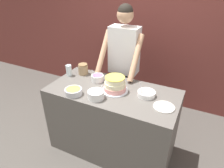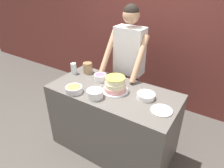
{
  "view_description": "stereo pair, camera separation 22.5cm",
  "coord_description": "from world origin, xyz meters",
  "px_view_note": "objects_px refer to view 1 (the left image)",
  "views": [
    {
      "loc": [
        0.88,
        -1.43,
        2.1
      ],
      "look_at": [
        0.01,
        0.34,
        1.01
      ],
      "focal_mm": 32.0,
      "sensor_mm": 36.0,
      "label": 1
    },
    {
      "loc": [
        1.07,
        -1.32,
        2.1
      ],
      "look_at": [
        0.01,
        0.34,
        1.01
      ],
      "focal_mm": 32.0,
      "sensor_mm": 36.0,
      "label": 2
    }
  ],
  "objects_px": {
    "frosting_bowl_pink": "(146,93)",
    "drinking_glass": "(69,70)",
    "person_baker": "(124,57)",
    "frosting_bowl_white": "(96,94)",
    "frosting_bowl_purple": "(98,78)",
    "frosting_bowl_yellow": "(73,91)",
    "ceramic_plate": "(164,107)",
    "cake": "(115,85)",
    "stoneware_jar": "(83,69)"
  },
  "relations": [
    {
      "from": "frosting_bowl_pink",
      "to": "drinking_glass",
      "type": "relative_size",
      "value": 1.34
    },
    {
      "from": "person_baker",
      "to": "frosting_bowl_white",
      "type": "bearing_deg",
      "value": -87.93
    },
    {
      "from": "frosting_bowl_purple",
      "to": "drinking_glass",
      "type": "distance_m",
      "value": 0.42
    },
    {
      "from": "person_baker",
      "to": "frosting_bowl_purple",
      "type": "xyz_separation_m",
      "value": [
        -0.15,
        -0.47,
        -0.14
      ]
    },
    {
      "from": "frosting_bowl_yellow",
      "to": "ceramic_plate",
      "type": "height_order",
      "value": "frosting_bowl_yellow"
    },
    {
      "from": "cake",
      "to": "frosting_bowl_white",
      "type": "bearing_deg",
      "value": -116.51
    },
    {
      "from": "person_baker",
      "to": "frosting_bowl_yellow",
      "type": "height_order",
      "value": "person_baker"
    },
    {
      "from": "frosting_bowl_yellow",
      "to": "stoneware_jar",
      "type": "distance_m",
      "value": 0.53
    },
    {
      "from": "frosting_bowl_yellow",
      "to": "ceramic_plate",
      "type": "distance_m",
      "value": 1.0
    },
    {
      "from": "frosting_bowl_pink",
      "to": "ceramic_plate",
      "type": "bearing_deg",
      "value": -30.04
    },
    {
      "from": "cake",
      "to": "frosting_bowl_purple",
      "type": "distance_m",
      "value": 0.33
    },
    {
      "from": "ceramic_plate",
      "to": "person_baker",
      "type": "bearing_deg",
      "value": 137.8
    },
    {
      "from": "frosting_bowl_white",
      "to": "frosting_bowl_yellow",
      "type": "bearing_deg",
      "value": -170.91
    },
    {
      "from": "frosting_bowl_pink",
      "to": "ceramic_plate",
      "type": "xyz_separation_m",
      "value": [
        0.23,
        -0.13,
        -0.03
      ]
    },
    {
      "from": "cake",
      "to": "drinking_glass",
      "type": "height_order",
      "value": "cake"
    },
    {
      "from": "frosting_bowl_yellow",
      "to": "frosting_bowl_pink",
      "type": "relative_size",
      "value": 0.98
    },
    {
      "from": "frosting_bowl_purple",
      "to": "drinking_glass",
      "type": "xyz_separation_m",
      "value": [
        -0.42,
        -0.03,
        0.03
      ]
    },
    {
      "from": "person_baker",
      "to": "frosting_bowl_yellow",
      "type": "xyz_separation_m",
      "value": [
        -0.24,
        -0.87,
        -0.15
      ]
    },
    {
      "from": "cake",
      "to": "drinking_glass",
      "type": "bearing_deg",
      "value": 172.58
    },
    {
      "from": "ceramic_plate",
      "to": "stoneware_jar",
      "type": "bearing_deg",
      "value": 165.83
    },
    {
      "from": "cake",
      "to": "stoneware_jar",
      "type": "distance_m",
      "value": 0.62
    },
    {
      "from": "drinking_glass",
      "to": "frosting_bowl_yellow",
      "type": "bearing_deg",
      "value": -47.88
    },
    {
      "from": "frosting_bowl_purple",
      "to": "stoneware_jar",
      "type": "xyz_separation_m",
      "value": [
        -0.27,
        0.09,
        0.03
      ]
    },
    {
      "from": "frosting_bowl_yellow",
      "to": "person_baker",
      "type": "bearing_deg",
      "value": 74.63
    },
    {
      "from": "person_baker",
      "to": "ceramic_plate",
      "type": "relative_size",
      "value": 8.22
    },
    {
      "from": "frosting_bowl_white",
      "to": "ceramic_plate",
      "type": "relative_size",
      "value": 0.83
    },
    {
      "from": "drinking_glass",
      "to": "cake",
      "type": "bearing_deg",
      "value": -7.42
    },
    {
      "from": "cake",
      "to": "ceramic_plate",
      "type": "xyz_separation_m",
      "value": [
        0.59,
        -0.08,
        -0.08
      ]
    },
    {
      "from": "frosting_bowl_purple",
      "to": "drinking_glass",
      "type": "height_order",
      "value": "frosting_bowl_purple"
    },
    {
      "from": "drinking_glass",
      "to": "ceramic_plate",
      "type": "relative_size",
      "value": 0.68
    },
    {
      "from": "frosting_bowl_pink",
      "to": "frosting_bowl_yellow",
      "type": "bearing_deg",
      "value": -156.24
    },
    {
      "from": "person_baker",
      "to": "cake",
      "type": "bearing_deg",
      "value": -76.05
    },
    {
      "from": "drinking_glass",
      "to": "ceramic_plate",
      "type": "height_order",
      "value": "drinking_glass"
    },
    {
      "from": "cake",
      "to": "frosting_bowl_purple",
      "type": "bearing_deg",
      "value": 157.91
    },
    {
      "from": "frosting_bowl_pink",
      "to": "ceramic_plate",
      "type": "height_order",
      "value": "frosting_bowl_pink"
    },
    {
      "from": "frosting_bowl_purple",
      "to": "stoneware_jar",
      "type": "height_order",
      "value": "frosting_bowl_purple"
    },
    {
      "from": "frosting_bowl_purple",
      "to": "ceramic_plate",
      "type": "height_order",
      "value": "frosting_bowl_purple"
    },
    {
      "from": "cake",
      "to": "ceramic_plate",
      "type": "height_order",
      "value": "cake"
    },
    {
      "from": "frosting_bowl_pink",
      "to": "stoneware_jar",
      "type": "xyz_separation_m",
      "value": [
        -0.94,
        0.16,
        0.04
      ]
    },
    {
      "from": "frosting_bowl_yellow",
      "to": "drinking_glass",
      "type": "bearing_deg",
      "value": 132.12
    },
    {
      "from": "frosting_bowl_purple",
      "to": "person_baker",
      "type": "bearing_deg",
      "value": 71.71
    },
    {
      "from": "ceramic_plate",
      "to": "frosting_bowl_white",
      "type": "bearing_deg",
      "value": -167.82
    },
    {
      "from": "drinking_glass",
      "to": "stoneware_jar",
      "type": "distance_m",
      "value": 0.19
    },
    {
      "from": "frosting_bowl_purple",
      "to": "drinking_glass",
      "type": "relative_size",
      "value": 1.18
    },
    {
      "from": "frosting_bowl_yellow",
      "to": "stoneware_jar",
      "type": "height_order",
      "value": "stoneware_jar"
    },
    {
      "from": "frosting_bowl_yellow",
      "to": "ceramic_plate",
      "type": "relative_size",
      "value": 0.89
    },
    {
      "from": "frosting_bowl_white",
      "to": "frosting_bowl_pink",
      "type": "xyz_separation_m",
      "value": [
        0.48,
        0.29,
        -0.02
      ]
    },
    {
      "from": "frosting_bowl_purple",
      "to": "frosting_bowl_white",
      "type": "bearing_deg",
      "value": -62.65
    },
    {
      "from": "ceramic_plate",
      "to": "stoneware_jar",
      "type": "distance_m",
      "value": 1.21
    },
    {
      "from": "person_baker",
      "to": "stoneware_jar",
      "type": "relative_size",
      "value": 12.32
    }
  ]
}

